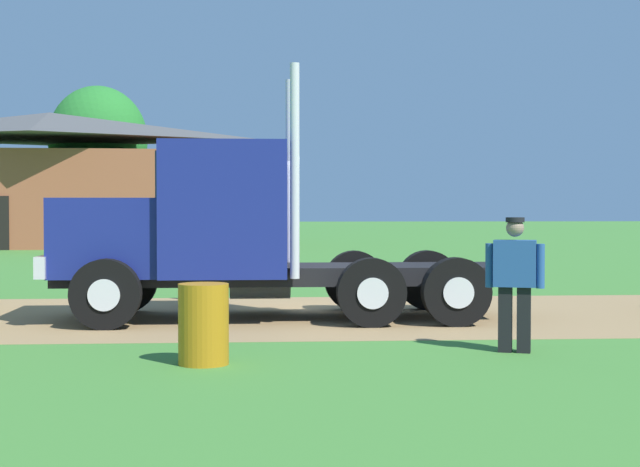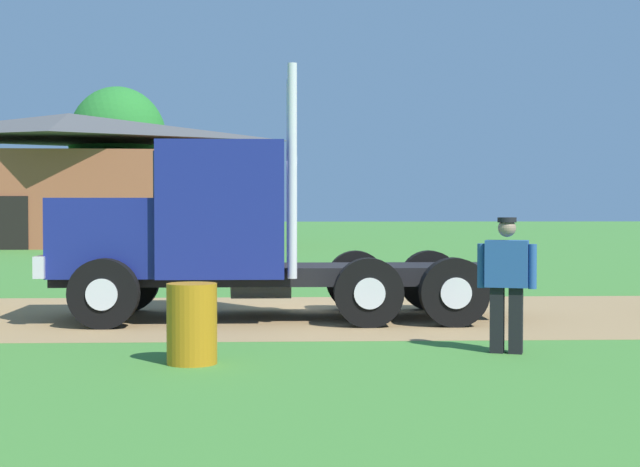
{
  "view_description": "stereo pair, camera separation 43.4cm",
  "coord_description": "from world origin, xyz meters",
  "px_view_note": "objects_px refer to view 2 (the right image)",
  "views": [
    {
      "loc": [
        -0.63,
        -15.27,
        1.74
      ],
      "look_at": [
        0.42,
        -0.11,
        1.32
      ],
      "focal_mm": 53.44,
      "sensor_mm": 36.0,
      "label": 1
    },
    {
      "loc": [
        -0.2,
        -15.29,
        1.74
      ],
      "look_at": [
        0.42,
        -0.11,
        1.32
      ],
      "focal_mm": 53.44,
      "sensor_mm": 36.0,
      "label": 2
    }
  ],
  "objects_px": {
    "steel_barrel": "(192,324)",
    "shed_building": "(69,182)",
    "truck_foreground_white": "(219,235)",
    "visitor_standing_near": "(507,279)"
  },
  "relations": [
    {
      "from": "visitor_standing_near",
      "to": "truck_foreground_white",
      "type": "bearing_deg",
      "value": 135.18
    },
    {
      "from": "truck_foreground_white",
      "to": "steel_barrel",
      "type": "relative_size",
      "value": 7.9
    },
    {
      "from": "steel_barrel",
      "to": "shed_building",
      "type": "height_order",
      "value": "shed_building"
    },
    {
      "from": "truck_foreground_white",
      "to": "steel_barrel",
      "type": "xyz_separation_m",
      "value": [
        -0.02,
        -4.28,
        -0.86
      ]
    },
    {
      "from": "shed_building",
      "to": "visitor_standing_near",
      "type": "bearing_deg",
      "value": -68.96
    },
    {
      "from": "visitor_standing_near",
      "to": "steel_barrel",
      "type": "relative_size",
      "value": 1.81
    },
    {
      "from": "truck_foreground_white",
      "to": "shed_building",
      "type": "bearing_deg",
      "value": 106.87
    },
    {
      "from": "truck_foreground_white",
      "to": "shed_building",
      "type": "xyz_separation_m",
      "value": [
        -8.43,
        27.81,
        1.54
      ]
    },
    {
      "from": "steel_barrel",
      "to": "shed_building",
      "type": "distance_m",
      "value": 33.26
    },
    {
      "from": "visitor_standing_near",
      "to": "steel_barrel",
      "type": "bearing_deg",
      "value": -170.11
    }
  ]
}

